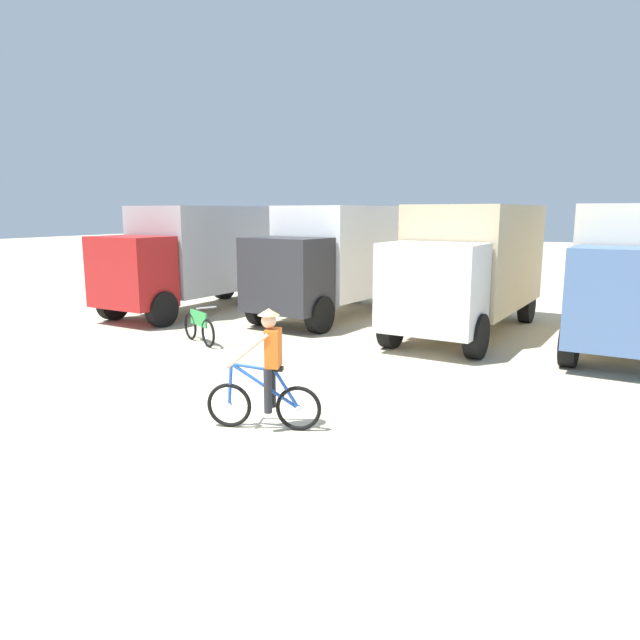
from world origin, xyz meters
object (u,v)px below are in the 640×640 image
at_px(box_truck_grey_hauler, 200,253).
at_px(cyclist_orange_shirt, 267,374).
at_px(box_truck_tan_camper, 471,262).
at_px(box_truck_cream_rv, 639,268).
at_px(bicycle_spare, 199,327).
at_px(box_truck_avon_van, 342,255).

bearing_deg(box_truck_grey_hauler, cyclist_orange_shirt, -46.55).
distance_m(box_truck_grey_hauler, cyclist_orange_shirt, 11.18).
height_order(box_truck_tan_camper, cyclist_orange_shirt, box_truck_tan_camper).
height_order(box_truck_tan_camper, box_truck_cream_rv, same).
relative_size(box_truck_tan_camper, cyclist_orange_shirt, 3.79).
distance_m(box_truck_cream_rv, bicycle_spare, 10.54).
xyz_separation_m(box_truck_grey_hauler, bicycle_spare, (3.08, -3.98, -1.48)).
bearing_deg(box_truck_grey_hauler, box_truck_avon_van, 16.10).
relative_size(box_truck_grey_hauler, bicycle_spare, 4.41).
bearing_deg(box_truck_tan_camper, bicycle_spare, -141.56).
xyz_separation_m(box_truck_tan_camper, bicycle_spare, (-5.53, -4.39, -1.48)).
distance_m(box_truck_tan_camper, cyclist_orange_shirt, 8.61).
bearing_deg(box_truck_grey_hauler, box_truck_tan_camper, 2.73).
xyz_separation_m(cyclist_orange_shirt, bicycle_spare, (-4.57, 4.10, -0.45)).
height_order(box_truck_avon_van, box_truck_cream_rv, same).
relative_size(box_truck_avon_van, bicycle_spare, 4.46).
bearing_deg(box_truck_cream_rv, box_truck_tan_camper, -178.92).
height_order(box_truck_grey_hauler, box_truck_avon_van, same).
bearing_deg(cyclist_orange_shirt, box_truck_cream_rv, 60.45).
relative_size(box_truck_tan_camper, box_truck_cream_rv, 1.00).
bearing_deg(box_truck_tan_camper, box_truck_avon_van, 168.15).
bearing_deg(box_truck_grey_hauler, bicycle_spare, -52.26).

